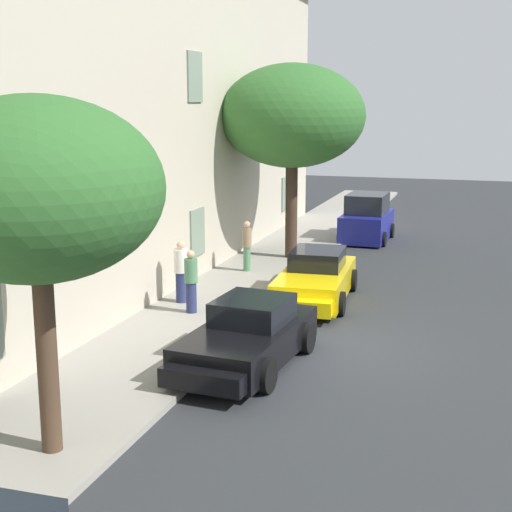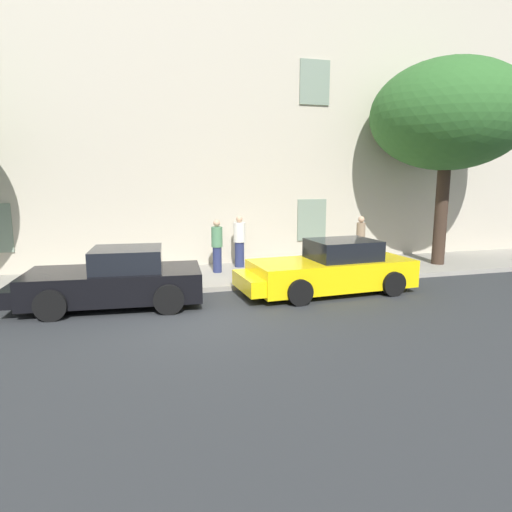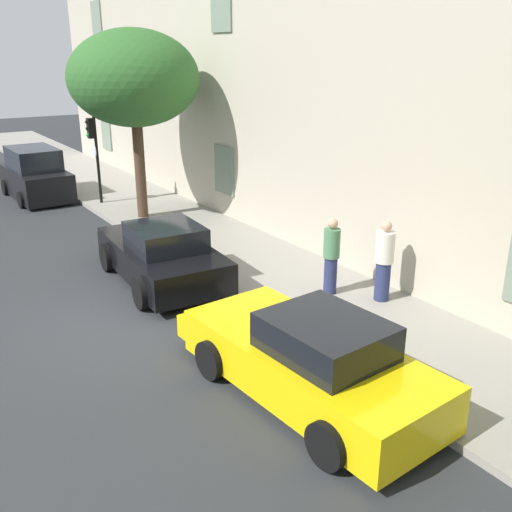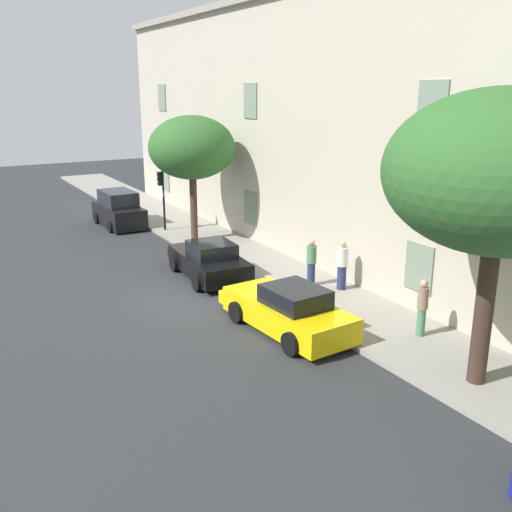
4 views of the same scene
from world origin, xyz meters
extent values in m
plane|color=#2B2D30|center=(0.00, 0.00, 0.00)|extent=(80.00, 80.00, 0.00)
cube|color=gray|center=(0.00, 3.75, 0.07)|extent=(60.00, 3.29, 0.14)
cube|color=#BCB29E|center=(0.00, 7.74, 5.18)|extent=(39.11, 4.69, 10.36)
cube|color=gray|center=(-15.64, 5.37, 1.60)|extent=(1.10, 0.06, 1.50)
cube|color=gray|center=(-5.21, 5.37, 1.60)|extent=(1.10, 0.06, 1.50)
cube|color=gray|center=(5.21, 5.37, 1.60)|extent=(1.10, 0.06, 1.50)
cube|color=gray|center=(-15.64, 5.37, 6.38)|extent=(1.10, 0.06, 1.50)
cube|color=gray|center=(-5.21, 5.37, 6.38)|extent=(1.10, 0.06, 1.50)
cube|color=gray|center=(5.21, 5.37, 6.38)|extent=(1.10, 0.06, 1.50)
cube|color=black|center=(-1.56, 1.46, 0.55)|extent=(4.26, 2.17, 0.71)
cube|color=black|center=(-1.25, 1.44, 1.17)|extent=(1.76, 1.61, 0.54)
cube|color=black|center=(-3.37, 1.60, 0.46)|extent=(1.36, 1.80, 0.39)
cylinder|color=black|center=(-2.91, 0.63, 0.35)|extent=(0.72, 0.29, 0.71)
cylinder|color=black|center=(-2.77, 2.49, 0.35)|extent=(0.72, 0.29, 0.71)
cylinder|color=black|center=(-0.36, 0.43, 0.35)|extent=(0.72, 0.29, 0.71)
cylinder|color=black|center=(-0.22, 2.29, 0.35)|extent=(0.72, 0.29, 0.71)
cube|color=yellow|center=(4.12, 1.28, 0.54)|extent=(4.52, 2.08, 0.74)
cube|color=black|center=(4.45, 1.30, 1.17)|extent=(1.85, 1.56, 0.54)
cube|color=yellow|center=(2.19, 1.16, 0.44)|extent=(1.43, 1.74, 0.41)
cylinder|color=black|center=(2.82, 0.29, 0.33)|extent=(0.68, 0.28, 0.66)
cylinder|color=black|center=(2.70, 2.10, 0.33)|extent=(0.68, 0.28, 0.66)
cylinder|color=black|center=(5.54, 0.46, 0.33)|extent=(0.68, 0.28, 0.66)
cylinder|color=black|center=(5.43, 2.27, 0.33)|extent=(0.68, 0.28, 0.66)
cube|color=black|center=(-11.53, 1.12, 0.59)|extent=(3.94, 1.77, 1.00)
cube|color=#1E232B|center=(-11.53, 1.12, 1.46)|extent=(2.38, 1.53, 0.75)
cylinder|color=black|center=(-12.69, 0.25, 0.29)|extent=(0.58, 0.21, 0.57)
cylinder|color=black|center=(-12.72, 1.93, 0.29)|extent=(0.58, 0.21, 0.57)
cylinder|color=black|center=(-10.34, 0.30, 0.29)|extent=(0.58, 0.21, 0.57)
cylinder|color=black|center=(-10.38, 1.98, 0.29)|extent=(0.58, 0.21, 0.57)
cylinder|color=#473323|center=(-6.56, 3.13, 1.76)|extent=(0.33, 0.33, 3.23)
ellipsoid|color=#2D6028|center=(-6.56, 3.13, 4.36)|extent=(3.87, 3.87, 2.82)
cylinder|color=#38281E|center=(9.17, 3.36, 2.02)|extent=(0.43, 0.43, 3.76)
ellipsoid|color=#2D6028|center=(9.17, 3.36, 5.16)|extent=(5.10, 5.10, 3.60)
cylinder|color=black|center=(-9.03, 2.64, 1.64)|extent=(0.10, 0.10, 3.00)
cube|color=black|center=(-9.03, 2.50, 2.69)|extent=(0.22, 0.20, 0.66)
sphere|color=black|center=(-9.03, 2.39, 2.90)|extent=(0.12, 0.12, 0.12)
sphere|color=black|center=(-9.03, 2.39, 2.69)|extent=(0.12, 0.12, 0.12)
sphere|color=green|center=(-9.03, 2.39, 2.48)|extent=(0.12, 0.12, 0.12)
cylinder|color=white|center=(-9.03, 2.54, 1.94)|extent=(0.44, 0.02, 0.44)
cylinder|color=navy|center=(1.45, 4.03, 0.55)|extent=(0.37, 0.37, 0.82)
cylinder|color=#4C7F59|center=(1.45, 4.03, 1.28)|extent=(0.46, 0.46, 0.63)
sphere|color=tan|center=(1.45, 4.03, 1.72)|extent=(0.22, 0.22, 0.22)
cylinder|color=navy|center=(2.34, 4.70, 0.56)|extent=(0.36, 0.36, 0.85)
cylinder|color=silver|center=(2.34, 4.70, 1.32)|extent=(0.45, 0.45, 0.65)
sphere|color=tan|center=(2.34, 4.70, 1.76)|extent=(0.22, 0.22, 0.22)
cylinder|color=#4C7F59|center=(6.57, 4.17, 0.55)|extent=(0.30, 0.30, 0.81)
cylinder|color=#8C7259|center=(6.57, 4.17, 1.26)|extent=(0.38, 0.38, 0.62)
sphere|color=tan|center=(6.57, 4.17, 1.70)|extent=(0.22, 0.22, 0.22)
camera|label=1|loc=(-16.04, -3.34, 5.65)|focal=51.70mm
camera|label=2|loc=(-1.04, -9.61, 3.12)|focal=30.98mm
camera|label=3|loc=(10.14, -3.75, 5.13)|focal=40.32mm
camera|label=4|loc=(17.16, -7.43, 6.89)|focal=40.18mm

